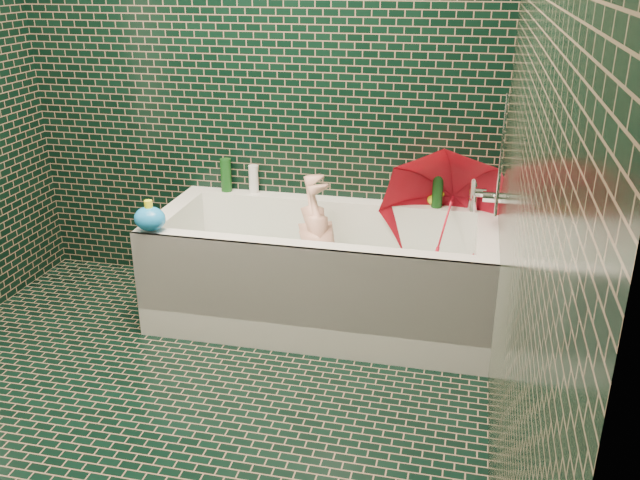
% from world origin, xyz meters
% --- Properties ---
extents(floor, '(2.80, 2.80, 0.00)m').
position_xyz_m(floor, '(0.00, 0.00, 0.00)').
color(floor, black).
rests_on(floor, ground).
extents(wall_back, '(2.80, 0.00, 2.80)m').
position_xyz_m(wall_back, '(0.00, 1.40, 1.25)').
color(wall_back, black).
rests_on(wall_back, floor).
extents(wall_right, '(0.00, 2.80, 2.80)m').
position_xyz_m(wall_right, '(1.30, 0.00, 1.25)').
color(wall_right, black).
rests_on(wall_right, floor).
extents(bathtub, '(1.70, 0.75, 0.55)m').
position_xyz_m(bathtub, '(0.45, 1.01, 0.21)').
color(bathtub, white).
rests_on(bathtub, floor).
extents(bath_mat, '(1.35, 0.47, 0.01)m').
position_xyz_m(bath_mat, '(0.45, 1.02, 0.16)').
color(bath_mat, green).
rests_on(bath_mat, bathtub).
extents(water, '(1.48, 0.53, 0.00)m').
position_xyz_m(water, '(0.45, 1.02, 0.30)').
color(water, silver).
rests_on(water, bathtub).
extents(faucet, '(0.18, 0.19, 0.55)m').
position_xyz_m(faucet, '(1.26, 1.02, 0.77)').
color(faucet, silver).
rests_on(faucet, wall_right).
extents(child, '(0.95, 0.56, 0.30)m').
position_xyz_m(child, '(0.45, 1.04, 0.31)').
color(child, '#DD9F8A').
rests_on(child, bathtub).
extents(umbrella, '(0.93, 0.87, 0.97)m').
position_xyz_m(umbrella, '(1.04, 1.11, 0.54)').
color(umbrella, red).
rests_on(umbrella, bathtub).
extents(soap_bottle_a, '(0.10, 0.10, 0.26)m').
position_xyz_m(soap_bottle_a, '(1.25, 1.36, 0.55)').
color(soap_bottle_a, white).
rests_on(soap_bottle_a, bathtub).
extents(soap_bottle_b, '(0.10, 0.11, 0.18)m').
position_xyz_m(soap_bottle_b, '(1.25, 1.36, 0.55)').
color(soap_bottle_b, '#571E71').
rests_on(soap_bottle_b, bathtub).
extents(soap_bottle_c, '(0.15, 0.15, 0.16)m').
position_xyz_m(soap_bottle_c, '(1.21, 1.36, 0.55)').
color(soap_bottle_c, '#134316').
rests_on(soap_bottle_c, bathtub).
extents(bottle_right_tall, '(0.07, 0.07, 0.22)m').
position_xyz_m(bottle_right_tall, '(0.99, 1.35, 0.66)').
color(bottle_right_tall, '#134316').
rests_on(bottle_right_tall, bathtub).
extents(bottle_right_pump, '(0.06, 0.06, 0.20)m').
position_xyz_m(bottle_right_pump, '(1.17, 1.33, 0.65)').
color(bottle_right_pump, silver).
rests_on(bottle_right_pump, bathtub).
extents(bottle_left_tall, '(0.07, 0.07, 0.18)m').
position_xyz_m(bottle_left_tall, '(-0.17, 1.35, 0.64)').
color(bottle_left_tall, '#134316').
rests_on(bottle_left_tall, bathtub).
extents(bottle_left_short, '(0.07, 0.07, 0.15)m').
position_xyz_m(bottle_left_short, '(-0.02, 1.36, 0.63)').
color(bottle_left_short, white).
rests_on(bottle_left_short, bathtub).
extents(rubber_duck, '(0.11, 0.09, 0.08)m').
position_xyz_m(rubber_duck, '(0.98, 1.37, 0.59)').
color(rubber_duck, '#FEFA1A').
rests_on(rubber_duck, bathtub).
extents(bath_toy, '(0.19, 0.17, 0.15)m').
position_xyz_m(bath_toy, '(-0.31, 0.69, 0.62)').
color(bath_toy, '#1883E0').
rests_on(bath_toy, bathtub).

